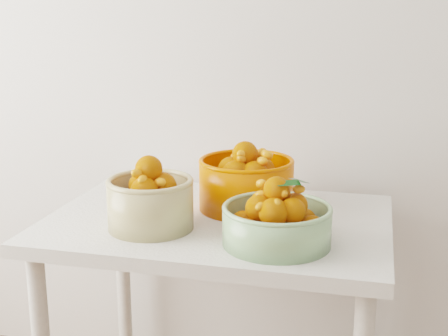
{
  "coord_description": "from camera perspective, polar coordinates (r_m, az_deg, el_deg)",
  "views": [
    {
      "loc": [
        0.28,
        -0.09,
        1.35
      ],
      "look_at": [
        -0.12,
        1.53,
        0.92
      ],
      "focal_mm": 50.0,
      "sensor_mm": 36.0,
      "label": 1
    }
  ],
  "objects": [
    {
      "name": "bowl_green",
      "position": [
        1.63,
        4.85,
        -4.89
      ],
      "size": [
        0.33,
        0.33,
        0.18
      ],
      "rotation": [
        0.0,
        0.0,
        0.16
      ],
      "color": "#87AE7B",
      "rests_on": "table"
    },
    {
      "name": "bowl_cream",
      "position": [
        1.75,
        -6.73,
        -3.02
      ],
      "size": [
        0.3,
        0.3,
        0.21
      ],
      "rotation": [
        0.0,
        0.0,
        0.26
      ],
      "color": "tan",
      "rests_on": "table"
    },
    {
      "name": "table",
      "position": [
        1.88,
        -0.52,
        -7.31
      ],
      "size": [
        1.0,
        0.7,
        0.75
      ],
      "color": "silver",
      "rests_on": "ground"
    },
    {
      "name": "bowl_orange",
      "position": [
        1.91,
        2.03,
        -1.28
      ],
      "size": [
        0.34,
        0.34,
        0.21
      ],
      "rotation": [
        0.0,
        0.0,
        -0.17
      ],
      "color": "#E74B00",
      "rests_on": "table"
    }
  ]
}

